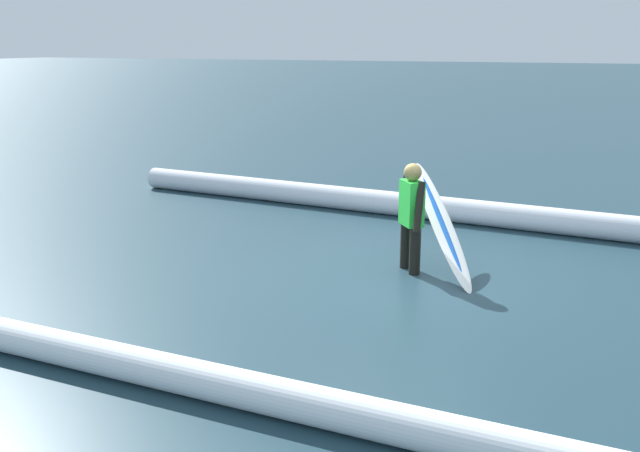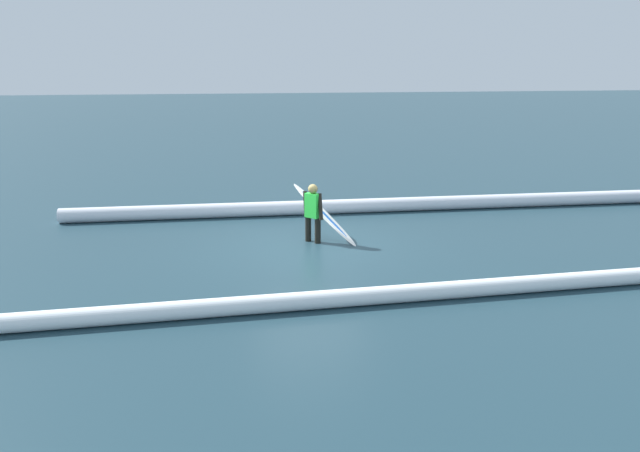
# 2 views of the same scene
# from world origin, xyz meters

# --- Properties ---
(ground_plane) EXTENTS (188.74, 188.74, 0.00)m
(ground_plane) POSITION_xyz_m (0.00, 0.00, 0.00)
(ground_plane) COLOR #203B46
(surfer) EXTENTS (0.37, 0.57, 1.36)m
(surfer) POSITION_xyz_m (-0.14, -0.25, 0.76)
(surfer) COLOR black
(surfer) RESTS_ON ground_plane
(surfboard) EXTENTS (1.34, 1.81, 1.21)m
(surfboard) POSITION_xyz_m (-0.46, -0.51, 0.59)
(surfboard) COLOR white
(surfboard) RESTS_ON ground_plane
(wave_crest_foreground) EXTENTS (17.15, 1.71, 0.39)m
(wave_crest_foreground) POSITION_xyz_m (-2.63, -2.74, 0.20)
(wave_crest_foreground) COLOR white
(wave_crest_foreground) RESTS_ON ground_plane
(wave_crest_midground) EXTENTS (16.32, 0.81, 0.31)m
(wave_crest_midground) POSITION_xyz_m (-2.42, 3.67, 0.15)
(wave_crest_midground) COLOR white
(wave_crest_midground) RESTS_ON ground_plane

